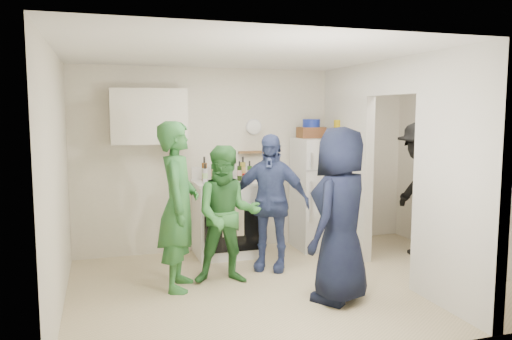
{
  "coord_description": "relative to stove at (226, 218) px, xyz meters",
  "views": [
    {
      "loc": [
        -2.0,
        -4.97,
        1.91
      ],
      "look_at": [
        -0.32,
        0.4,
        1.25
      ],
      "focal_mm": 35.0,
      "sensor_mm": 36.0,
      "label": 1
    }
  ],
  "objects": [
    {
      "name": "red_cup",
      "position": [
        0.22,
        -0.2,
        0.56
      ],
      "size": [
        0.09,
        0.09,
        0.12
      ],
      "primitive_type": "cylinder",
      "color": "#AA0B0F",
      "rests_on": "stove"
    },
    {
      "name": "wall_left",
      "position": [
        -1.97,
        -1.37,
        0.75
      ],
      "size": [
        0.0,
        3.4,
        3.4
      ],
      "primitive_type": "plane",
      "rotation": [
        1.57,
        0.0,
        1.57
      ],
      "color": "silver",
      "rests_on": "floor"
    },
    {
      "name": "ceiling",
      "position": [
        0.43,
        -1.37,
        2.0
      ],
      "size": [
        4.8,
        4.8,
        0.0
      ],
      "primitive_type": "plane",
      "rotation": [
        3.14,
        0.0,
        0.0
      ],
      "color": "white",
      "rests_on": "wall_back"
    },
    {
      "name": "partition_pier_back",
      "position": [
        1.63,
        -0.27,
        0.75
      ],
      "size": [
        0.12,
        1.2,
        2.5
      ],
      "primitive_type": "cube",
      "color": "silver",
      "rests_on": "floor"
    },
    {
      "name": "person_denim",
      "position": [
        0.36,
        -0.73,
        0.33
      ],
      "size": [
        1.04,
        0.84,
        1.65
      ],
      "primitive_type": "imported",
      "rotation": [
        0.0,
        0.0,
        -0.54
      ],
      "color": "#3D5085",
      "rests_on": "floor"
    },
    {
      "name": "stove",
      "position": [
        0.0,
        0.0,
        0.0
      ],
      "size": [
        0.83,
        0.7,
        0.99
      ],
      "primitive_type": "cube",
      "color": "white",
      "rests_on": "floor"
    },
    {
      "name": "blue_bowl",
      "position": [
        1.23,
        0.02,
        1.26
      ],
      "size": [
        0.24,
        0.24,
        0.11
      ],
      "primitive_type": "cylinder",
      "color": "navy",
      "rests_on": "wicker_basket"
    },
    {
      "name": "upper_cabinet",
      "position": [
        -0.97,
        0.15,
        1.35
      ],
      "size": [
        0.95,
        0.34,
        0.7
      ],
      "primitive_type": "cube",
      "color": "silver",
      "rests_on": "wall_back"
    },
    {
      "name": "bottle_g",
      "position": [
        0.28,
        0.15,
        0.65
      ],
      "size": [
        0.08,
        0.08,
        0.31
      ],
      "primitive_type": "cylinder",
      "color": "#AA9C37",
      "rests_on": "stove"
    },
    {
      "name": "wall_clock",
      "position": [
        0.48,
        0.31,
        1.2
      ],
      "size": [
        0.22,
        0.02,
        0.22
      ],
      "primitive_type": "cylinder",
      "rotation": [
        1.57,
        0.0,
        0.0
      ],
      "color": "white",
      "rests_on": "wall_back"
    },
    {
      "name": "yellow_cup_stack_stove",
      "position": [
        -0.12,
        -0.22,
        0.62
      ],
      "size": [
        0.09,
        0.09,
        0.25
      ],
      "primitive_type": "cylinder",
      "color": "#D0DD12",
      "rests_on": "stove"
    },
    {
      "name": "wall_back",
      "position": [
        0.43,
        0.33,
        0.75
      ],
      "size": [
        4.8,
        0.0,
        4.8
      ],
      "primitive_type": "plane",
      "rotation": [
        1.57,
        0.0,
        0.0
      ],
      "color": "silver",
      "rests_on": "floor"
    },
    {
      "name": "person_green_left",
      "position": [
        -0.79,
        -1.08,
        0.41
      ],
      "size": [
        0.6,
        0.76,
        1.81
      ],
      "primitive_type": "imported",
      "rotation": [
        0.0,
        0.0,
        1.29
      ],
      "color": "#306A2A",
      "rests_on": "floor"
    },
    {
      "name": "bottle_i",
      "position": [
        0.03,
        0.11,
        0.63
      ],
      "size": [
        0.08,
        0.08,
        0.26
      ],
      "primitive_type": "cylinder",
      "color": "#4A2A0C",
      "rests_on": "stove"
    },
    {
      "name": "floor",
      "position": [
        0.43,
        -1.37,
        -0.5
      ],
      "size": [
        4.8,
        4.8,
        0.0
      ],
      "primitive_type": "plane",
      "color": "#CCB990",
      "rests_on": "ground"
    },
    {
      "name": "bottle_j",
      "position": [
        0.3,
        -0.09,
        0.63
      ],
      "size": [
        0.06,
        0.06,
        0.27
      ],
      "primitive_type": "cylinder",
      "color": "#285D1F",
      "rests_on": "stove"
    },
    {
      "name": "spice_shelf",
      "position": [
        0.43,
        0.28,
        0.85
      ],
      "size": [
        0.35,
        0.08,
        0.03
      ],
      "primitive_type": "cube",
      "color": "olive",
      "rests_on": "wall_back"
    },
    {
      "name": "wicker_basket",
      "position": [
        1.23,
        0.02,
        1.13
      ],
      "size": [
        0.35,
        0.25,
        0.15
      ],
      "primitive_type": "cube",
      "color": "brown",
      "rests_on": "fridge"
    },
    {
      "name": "bottle_h",
      "position": [
        -0.3,
        -0.13,
        0.63
      ],
      "size": [
        0.07,
        0.07,
        0.26
      ],
      "primitive_type": "cylinder",
      "color": "#B9BAC6",
      "rests_on": "stove"
    },
    {
      "name": "person_green_center",
      "position": [
        -0.25,
        -1.06,
        0.27
      ],
      "size": [
        0.84,
        0.71,
        1.54
      ],
      "primitive_type": "imported",
      "rotation": [
        0.0,
        0.0,
        -0.18
      ],
      "color": "#347332",
      "rests_on": "floor"
    },
    {
      "name": "bottle_e",
      "position": [
        0.1,
        0.16,
        0.64
      ],
      "size": [
        0.06,
        0.06,
        0.29
      ],
      "primitive_type": "cylinder",
      "color": "#A1A5B2",
      "rests_on": "stove"
    },
    {
      "name": "person_navy",
      "position": [
        0.71,
        -1.91,
        0.38
      ],
      "size": [
        1.03,
        0.97,
        1.76
      ],
      "primitive_type": "imported",
      "rotation": [
        0.0,
        0.0,
        -2.48
      ],
      "color": "black",
      "rests_on": "floor"
    },
    {
      "name": "fridge",
      "position": [
        1.33,
        -0.03,
        0.28
      ],
      "size": [
        0.64,
        0.62,
        1.55
      ],
      "primitive_type": "cube",
      "color": "silver",
      "rests_on": "floor"
    },
    {
      "name": "bottle_f",
      "position": [
        0.19,
        0.01,
        0.63
      ],
      "size": [
        0.06,
        0.06,
        0.26
      ],
      "primitive_type": "cylinder",
      "color": "#1E3513",
      "rests_on": "stove"
    },
    {
      "name": "partition_header",
      "position": [
        1.63,
        -1.37,
        1.8
      ],
      "size": [
        0.12,
        1.0,
        0.4
      ],
      "primitive_type": "cube",
      "color": "silver",
      "rests_on": "partition_pier_back"
    },
    {
      "name": "bottle_a",
      "position": [
        -0.26,
        0.11,
        0.66
      ],
      "size": [
        0.07,
        0.07,
        0.33
      ],
      "primitive_type": "cylinder",
      "color": "brown",
      "rests_on": "stove"
    },
    {
      "name": "nook_window_frame",
      "position": [
        2.8,
        -1.17,
        1.15
      ],
      "size": [
        0.04,
        0.76,
        0.86
      ],
      "primitive_type": "cube",
      "color": "white",
      "rests_on": "wall_right"
    },
    {
      "name": "person_nook",
      "position": [
        2.43,
        -0.83,
        0.4
      ],
      "size": [
        0.92,
        1.28,
        1.79
      ],
      "primitive_type": "imported",
      "rotation": [
        0.0,
        0.0,
        -1.81
      ],
      "color": "black",
      "rests_on": "floor"
    },
    {
      "name": "nook_valance",
      "position": [
        2.77,
        -1.17,
        1.5
      ],
      "size": [
        0.04,
        0.82,
        0.18
      ],
      "primitive_type": "cube",
      "color": "white",
      "rests_on": "wall_right"
    },
    {
      "name": "wall_right",
      "position": [
        2.83,
        -1.37,
        0.75
      ],
      "size": [
        0.0,
        3.4,
        3.4
      ],
      "primitive_type": "plane",
      "rotation": [
        1.57,
        0.0,
        -1.57
      ],
      "color": "silver",
      "rests_on": "floor"
    },
    {
      "name": "nook_window",
      "position": [
        2.81,
        -1.17,
        1.15
      ],
      "size": [
        0.03,
        0.7,
        0.8
      ],
      "primitive_type": "cube",
      "color": "black",
      "rests_on": "wall_right"
    },
    {
      "name": "wall_front",
      "position": [
        0.43,
        -3.07,
        0.75
      ],
      "size": [
        4.8,
        0.0,
        4.8
      ],
      "primitive_type": "plane",
      "rotation": [
        -1.57,
        0.0,
        0.0
      ],
      "color": "silver",
      "rests_on": "floor"
    },
    {
      "name": "bottle_c",
      "position": [
        -0.08,
        0.16,
        0.63
      ],
      "size": [
        0.06,
        0.06,
        0.26
      ],
      "primitive_type": "cylinder",
      "color": "#A8AFB6",
      "rests_on": "stove"
    },
    {
      "name": "bottle_d",
      "position": [
        0.01,
        -0.04,
        0.66
      ],
      "size": [
        0.07,
        0.07,
        0.32
      ],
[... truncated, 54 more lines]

